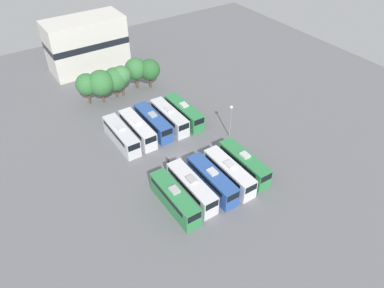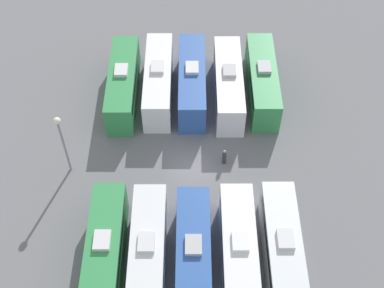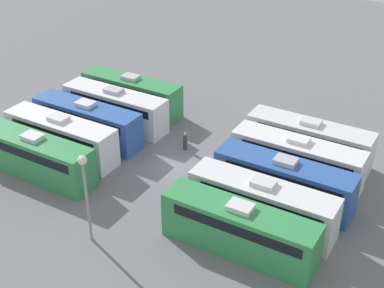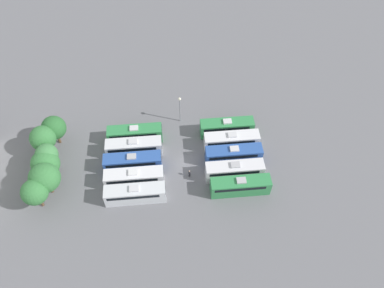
% 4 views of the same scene
% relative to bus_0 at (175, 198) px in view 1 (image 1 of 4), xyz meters
% --- Properties ---
extents(ground_plane, '(117.76, 117.76, 0.00)m').
position_rel_bus_0_xyz_m(ground_plane, '(6.68, 9.26, -1.81)').
color(ground_plane, slate).
extents(bus_0, '(2.54, 10.35, 3.65)m').
position_rel_bus_0_xyz_m(bus_0, '(0.00, 0.00, 0.00)').
color(bus_0, '#338C4C').
rests_on(bus_0, ground_plane).
extents(bus_1, '(2.54, 10.35, 3.65)m').
position_rel_bus_0_xyz_m(bus_1, '(3.25, 0.49, 0.00)').
color(bus_1, silver).
rests_on(bus_1, ground_plane).
extents(bus_2, '(2.54, 10.35, 3.65)m').
position_rel_bus_0_xyz_m(bus_2, '(6.72, 0.10, 0.00)').
color(bus_2, '#2D56A8').
rests_on(bus_2, ground_plane).
extents(bus_3, '(2.54, 10.35, 3.65)m').
position_rel_bus_0_xyz_m(bus_3, '(9.94, -0.01, 0.00)').
color(bus_3, white).
rests_on(bus_3, ground_plane).
extents(bus_4, '(2.54, 10.35, 3.65)m').
position_rel_bus_0_xyz_m(bus_4, '(13.29, 0.40, 0.00)').
color(bus_4, '#338C4C').
rests_on(bus_4, ground_plane).
extents(bus_5, '(2.54, 10.35, 3.65)m').
position_rel_bus_0_xyz_m(bus_5, '(0.04, 18.08, 0.00)').
color(bus_5, silver).
rests_on(bus_5, ground_plane).
extents(bus_6, '(2.54, 10.35, 3.65)m').
position_rel_bus_0_xyz_m(bus_6, '(3.29, 18.26, 0.00)').
color(bus_6, white).
rests_on(bus_6, ground_plane).
extents(bus_7, '(2.54, 10.35, 3.65)m').
position_rel_bus_0_xyz_m(bus_7, '(6.65, 18.55, 0.00)').
color(bus_7, '#2D56A8').
rests_on(bus_7, ground_plane).
extents(bus_8, '(2.54, 10.35, 3.65)m').
position_rel_bus_0_xyz_m(bus_8, '(10.01, 18.32, 0.00)').
color(bus_8, silver).
rests_on(bus_8, ground_plane).
extents(bus_9, '(2.54, 10.35, 3.65)m').
position_rel_bus_0_xyz_m(bus_9, '(13.19, 18.16, 0.00)').
color(bus_9, '#338C4C').
rests_on(bus_9, ground_plane).
extents(worker_person, '(0.36, 0.36, 1.66)m').
position_rel_bus_0_xyz_m(worker_person, '(3.94, 8.46, -1.05)').
color(worker_person, '#333338').
rests_on(worker_person, ground_plane).
extents(light_pole, '(0.60, 0.60, 6.58)m').
position_rel_bus_0_xyz_m(light_pole, '(17.29, 9.18, 2.75)').
color(light_pole, gray).
rests_on(light_pole, ground_plane).
extents(tree_0, '(4.42, 4.42, 6.62)m').
position_rel_bus_0_xyz_m(tree_0, '(0.26, 34.04, 2.57)').
color(tree_0, brown).
rests_on(tree_0, ground_plane).
extents(tree_1, '(5.24, 5.24, 7.16)m').
position_rel_bus_0_xyz_m(tree_1, '(2.79, 32.77, 2.71)').
color(tree_1, brown).
rests_on(tree_1, ground_plane).
extents(tree_2, '(4.93, 4.93, 6.64)m').
position_rel_bus_0_xyz_m(tree_2, '(5.97, 33.20, 2.35)').
color(tree_2, brown).
rests_on(tree_2, ground_plane).
extents(tree_3, '(3.96, 3.96, 6.80)m').
position_rel_bus_0_xyz_m(tree_3, '(7.41, 33.01, 2.96)').
color(tree_3, brown).
rests_on(tree_3, ground_plane).
extents(tree_4, '(4.68, 4.68, 6.95)m').
position_rel_bus_0_xyz_m(tree_4, '(11.32, 34.30, 2.77)').
color(tree_4, brown).
rests_on(tree_4, ground_plane).
extents(tree_5, '(4.52, 4.52, 6.60)m').
position_rel_bus_0_xyz_m(tree_5, '(13.88, 32.79, 2.50)').
color(tree_5, brown).
rests_on(tree_5, ground_plane).
extents(depot_building, '(17.66, 8.34, 12.01)m').
position_rel_bus_0_xyz_m(depot_building, '(6.33, 49.00, 4.26)').
color(depot_building, silver).
rests_on(depot_building, ground_plane).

